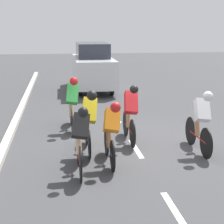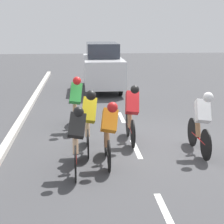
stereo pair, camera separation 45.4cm
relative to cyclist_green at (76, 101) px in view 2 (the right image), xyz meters
The scene contains 12 objects.
ground_plane 2.18m from the cyclist_green, 137.18° to the left, with size 60.00×60.00×0.00m, color #424244.
lane_stripe_near 5.40m from the cyclist_green, 106.07° to the left, with size 0.12×1.40×0.01m, color white.
lane_stripe_mid 2.57m from the cyclist_green, 127.45° to the left, with size 0.12×1.40×0.01m, color white.
lane_stripe_far 2.12m from the cyclist_green, 139.27° to the right, with size 0.12×1.40×0.01m, color white.
curb 2.70m from the cyclist_green, 48.22° to the left, with size 0.20×29.13×0.14m, color beige.
cyclist_green is the anchor object (origin of this frame).
cyclist_yellow 2.08m from the cyclist_green, 98.85° to the left, with size 0.40×1.65×1.55m.
cyclist_black 3.31m from the cyclist_green, 90.63° to the left, with size 0.40×1.72×1.46m.
cyclist_orange 2.98m from the cyclist_green, 104.15° to the left, with size 0.41×1.67×1.44m.
cyclist_red 2.00m from the cyclist_green, 135.52° to the left, with size 0.38×1.69×1.55m.
cyclist_white 3.78m from the cyclist_green, 140.83° to the left, with size 0.38×1.74×1.52m.
support_car 6.80m from the cyclist_green, 100.21° to the right, with size 1.70×4.58×2.15m.
Camera 2 is at (1.36, 9.21, 3.00)m, focal length 60.00 mm.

